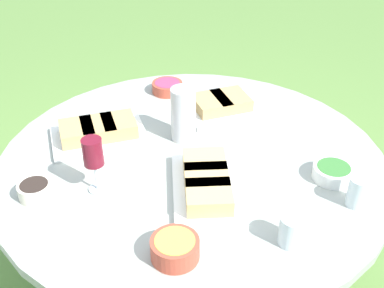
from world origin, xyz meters
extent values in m
cylinder|color=#4C4C51|center=(0.00, 0.00, 0.36)|extent=(0.11, 0.11, 0.68)
cylinder|color=#9EA399|center=(0.00, 0.00, 0.72)|extent=(1.40, 1.40, 0.03)
cylinder|color=silver|center=(0.11, -0.08, 0.84)|extent=(0.09, 0.09, 0.21)
cone|color=silver|center=(0.15, -0.08, 0.93)|extent=(0.02, 0.02, 0.03)
cylinder|color=silver|center=(0.11, 0.34, 0.74)|extent=(0.06, 0.06, 0.01)
cylinder|color=silver|center=(0.11, 0.34, 0.79)|extent=(0.01, 0.01, 0.10)
cylinder|color=maroon|center=(0.11, 0.34, 0.88)|extent=(0.07, 0.07, 0.09)
cube|color=white|center=(-0.16, 0.11, 0.74)|extent=(0.42, 0.42, 0.02)
cube|color=tan|center=(-0.10, 0.05, 0.78)|extent=(0.19, 0.19, 0.05)
cube|color=tan|center=(-0.16, 0.11, 0.78)|extent=(0.19, 0.19, 0.05)
cube|color=tan|center=(-0.23, 0.17, 0.78)|extent=(0.19, 0.19, 0.05)
cube|color=white|center=(0.35, 0.15, 0.74)|extent=(0.37, 0.42, 0.02)
cube|color=tan|center=(0.31, 0.08, 0.78)|extent=(0.19, 0.18, 0.05)
cube|color=tan|center=(0.35, 0.15, 0.78)|extent=(0.19, 0.18, 0.05)
cube|color=tan|center=(0.39, 0.22, 0.78)|extent=(0.19, 0.18, 0.05)
cube|color=white|center=(0.12, -0.37, 0.74)|extent=(0.40, 0.46, 0.02)
cube|color=tan|center=(0.16, -0.29, 0.78)|extent=(0.20, 0.19, 0.05)
cube|color=tan|center=(0.12, -0.37, 0.78)|extent=(0.20, 0.19, 0.05)
cylinder|color=#B74733|center=(-0.29, 0.39, 0.76)|extent=(0.14, 0.14, 0.06)
cylinder|color=#E0C147|center=(-0.29, 0.39, 0.78)|extent=(0.11, 0.11, 0.03)
cylinder|color=white|center=(-0.43, -0.23, 0.76)|extent=(0.14, 0.14, 0.05)
cylinder|color=#387533|center=(-0.43, -0.23, 0.77)|extent=(0.11, 0.11, 0.02)
cylinder|color=beige|center=(0.23, 0.50, 0.76)|extent=(0.11, 0.11, 0.05)
cylinder|color=#2D231E|center=(0.23, 0.50, 0.77)|extent=(0.09, 0.09, 0.02)
cylinder|color=#B74733|center=(0.43, -0.31, 0.76)|extent=(0.14, 0.14, 0.05)
cylinder|color=#D6385B|center=(0.43, -0.31, 0.77)|extent=(0.11, 0.11, 0.02)
cylinder|color=silver|center=(-0.49, 0.12, 0.78)|extent=(0.08, 0.08, 0.09)
cylinder|color=silver|center=(-0.56, -0.16, 0.78)|extent=(0.07, 0.07, 0.10)
camera|label=1|loc=(-0.96, 1.05, 1.74)|focal=45.00mm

